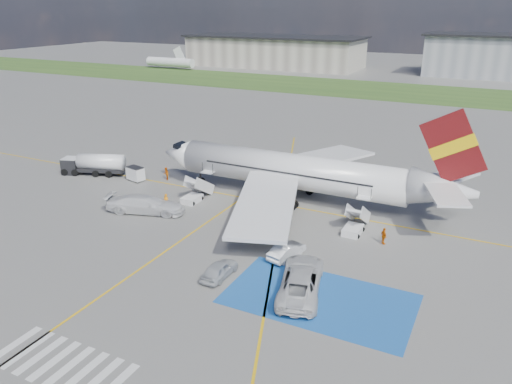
# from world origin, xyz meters

# --- Properties ---
(ground) EXTENTS (400.00, 400.00, 0.00)m
(ground) POSITION_xyz_m (0.00, 0.00, 0.00)
(ground) COLOR #60605E
(ground) RESTS_ON ground
(grass_strip) EXTENTS (400.00, 30.00, 0.01)m
(grass_strip) POSITION_xyz_m (0.00, 95.00, 0.01)
(grass_strip) COLOR #2D4C1E
(grass_strip) RESTS_ON ground
(taxiway_line_main) EXTENTS (120.00, 0.20, 0.01)m
(taxiway_line_main) POSITION_xyz_m (0.00, 12.00, 0.01)
(taxiway_line_main) COLOR gold
(taxiway_line_main) RESTS_ON ground
(taxiway_line_cross) EXTENTS (0.20, 60.00, 0.01)m
(taxiway_line_cross) POSITION_xyz_m (-5.00, -10.00, 0.01)
(taxiway_line_cross) COLOR gold
(taxiway_line_cross) RESTS_ON ground
(taxiway_line_diag) EXTENTS (20.71, 56.45, 0.01)m
(taxiway_line_diag) POSITION_xyz_m (0.00, 12.00, 0.01)
(taxiway_line_diag) COLOR gold
(taxiway_line_diag) RESTS_ON ground
(staging_box) EXTENTS (14.00, 8.00, 0.01)m
(staging_box) POSITION_xyz_m (10.00, -4.00, 0.01)
(staging_box) COLOR #1A52A1
(staging_box) RESTS_ON ground
(crosswalk) EXTENTS (9.00, 4.00, 0.01)m
(crosswalk) POSITION_xyz_m (-1.80, -18.00, 0.01)
(crosswalk) COLOR silver
(crosswalk) RESTS_ON ground
(terminal_west) EXTENTS (60.00, 22.00, 10.00)m
(terminal_west) POSITION_xyz_m (-55.00, 130.00, 5.00)
(terminal_west) COLOR gray
(terminal_west) RESTS_ON ground
(terminal_centre) EXTENTS (48.00, 18.00, 12.00)m
(terminal_centre) POSITION_xyz_m (20.00, 135.00, 6.00)
(terminal_centre) COLOR gray
(terminal_centre) RESTS_ON ground
(airliner) EXTENTS (36.81, 32.95, 11.92)m
(airliner) POSITION_xyz_m (1.51, 14.00, 3.39)
(airliner) COLOR silver
(airliner) RESTS_ON ground
(airstairs_fwd) EXTENTS (1.90, 5.20, 3.60)m
(airstairs_fwd) POSITION_xyz_m (-9.50, 8.70, 0.62)
(airstairs_fwd) COLOR silver
(airstairs_fwd) RESTS_ON ground
(airstairs_aft) EXTENTS (1.90, 5.20, 3.60)m
(airstairs_aft) POSITION_xyz_m (9.00, 8.70, 0.62)
(airstairs_aft) COLOR silver
(airstairs_aft) RESTS_ON ground
(fuel_tanker) EXTENTS (8.41, 4.65, 2.79)m
(fuel_tanker) POSITION_xyz_m (-26.19, 10.74, 1.17)
(fuel_tanker) COLOR black
(fuel_tanker) RESTS_ON ground
(gpu_cart) EXTENTS (2.43, 1.84, 1.81)m
(gpu_cart) POSITION_xyz_m (-19.81, 11.17, 0.82)
(gpu_cart) COLOR silver
(gpu_cart) RESTS_ON ground
(car_silver_a) EXTENTS (1.67, 4.06, 1.38)m
(car_silver_a) POSITION_xyz_m (1.63, -4.57, 0.69)
(car_silver_a) COLOR #ACAFB3
(car_silver_a) RESTS_ON ground
(car_silver_b) EXTENTS (2.31, 4.32, 1.35)m
(car_silver_b) POSITION_xyz_m (5.22, 0.90, 0.68)
(car_silver_b) COLOR #AFB2B7
(car_silver_b) RESTS_ON ground
(van_white_a) EXTENTS (4.69, 7.17, 2.48)m
(van_white_a) POSITION_xyz_m (8.29, -3.46, 1.24)
(van_white_a) COLOR silver
(van_white_a) RESTS_ON ground
(van_white_b) EXTENTS (6.80, 4.29, 2.48)m
(van_white_b) POSITION_xyz_m (-12.23, 3.53, 1.24)
(van_white_b) COLOR silver
(van_white_b) RESTS_ON ground
(crew_fwd) EXTENTS (0.66, 0.49, 1.68)m
(crew_fwd) POSITION_xyz_m (-10.93, 5.42, 0.84)
(crew_fwd) COLOR orange
(crew_fwd) RESTS_ON ground
(crew_nose) EXTENTS (0.95, 1.00, 1.63)m
(crew_nose) POSITION_xyz_m (-16.57, 13.14, 0.81)
(crew_nose) COLOR orange
(crew_nose) RESTS_ON ground
(crew_aft) EXTENTS (0.92, 0.98, 1.62)m
(crew_aft) POSITION_xyz_m (12.17, 7.38, 0.81)
(crew_aft) COLOR orange
(crew_aft) RESTS_ON ground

